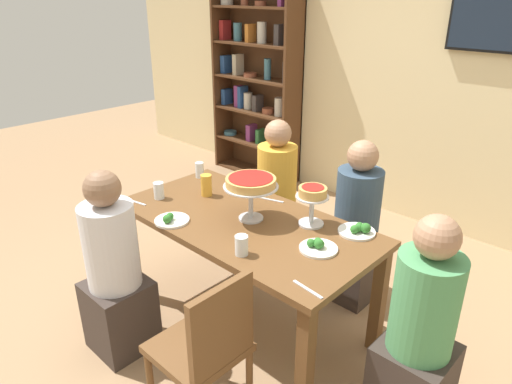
{
  "coord_description": "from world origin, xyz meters",
  "views": [
    {
      "loc": [
        1.75,
        -1.75,
        2.01
      ],
      "look_at": [
        0.0,
        0.1,
        0.89
      ],
      "focal_mm": 32.35,
      "sensor_mm": 36.0,
      "label": 1
    }
  ],
  "objects": [
    {
      "name": "water_glass_clear_near",
      "position": [
        -0.63,
        -0.17,
        0.8
      ],
      "size": [
        0.07,
        0.07,
        0.11
      ],
      "primitive_type": "cylinder",
      "color": "white",
      "rests_on": "dining_table"
    },
    {
      "name": "deep_dish_pizza_stand",
      "position": [
        0.02,
        0.03,
        0.96
      ],
      "size": [
        0.33,
        0.33,
        0.27
      ],
      "color": "silver",
      "rests_on": "dining_table"
    },
    {
      "name": "cutlery_fork_near",
      "position": [
        0.71,
        -0.3,
        0.74
      ],
      "size": [
        0.18,
        0.04,
        0.0
      ],
      "primitive_type": "cube",
      "rotation": [
        0.0,
        0.0,
        -0.11
      ],
      "color": "silver",
      "rests_on": "dining_table"
    },
    {
      "name": "chair_near_right",
      "position": [
        0.43,
        -0.69,
        0.49
      ],
      "size": [
        0.4,
        0.4,
        0.87
      ],
      "rotation": [
        0.0,
        0.0,
        1.57
      ],
      "color": "brown",
      "rests_on": "ground_plane"
    },
    {
      "name": "personal_pizza_stand",
      "position": [
        0.33,
        0.23,
        0.92
      ],
      "size": [
        0.2,
        0.2,
        0.24
      ],
      "color": "silver",
      "rests_on": "dining_table"
    },
    {
      "name": "water_glass_clear_spare",
      "position": [
        -0.72,
        0.26,
        0.8
      ],
      "size": [
        0.06,
        0.06,
        0.11
      ],
      "primitive_type": "cylinder",
      "color": "white",
      "rests_on": "dining_table"
    },
    {
      "name": "ground_plane",
      "position": [
        0.0,
        0.0,
        0.0
      ],
      "size": [
        12.0,
        12.0,
        0.0
      ],
      "primitive_type": "plane",
      "color": "#9E7A56"
    },
    {
      "name": "salad_plate_near_diner",
      "position": [
        0.53,
        0.02,
        0.76
      ],
      "size": [
        0.21,
        0.21,
        0.07
      ],
      "color": "white",
      "rests_on": "dining_table"
    },
    {
      "name": "diner_near_left",
      "position": [
        -0.37,
        -0.69,
        0.49
      ],
      "size": [
        0.34,
        0.34,
        1.15
      ],
      "rotation": [
        0.0,
        0.0,
        1.57
      ],
      "color": "#382D28",
      "rests_on": "ground_plane"
    },
    {
      "name": "bookshelf",
      "position": [
        -1.8,
        2.01,
        1.11
      ],
      "size": [
        1.1,
        0.3,
        2.21
      ],
      "color": "#4C2D19",
      "rests_on": "ground_plane"
    },
    {
      "name": "cutlery_knife_near",
      "position": [
        -0.69,
        -0.32,
        0.74
      ],
      "size": [
        0.18,
        0.05,
        0.0
      ],
      "primitive_type": "cube",
      "rotation": [
        0.0,
        0.0,
        0.2
      ],
      "color": "silver",
      "rests_on": "dining_table"
    },
    {
      "name": "dining_table",
      "position": [
        0.0,
        0.0,
        0.64
      ],
      "size": [
        1.62,
        0.82,
        0.74
      ],
      "color": "brown",
      "rests_on": "ground_plane"
    },
    {
      "name": "rear_partition",
      "position": [
        0.0,
        2.2,
        1.4
      ],
      "size": [
        8.0,
        0.12,
        2.8
      ],
      "primitive_type": "cube",
      "color": "beige",
      "rests_on": "ground_plane"
    },
    {
      "name": "water_glass_clear_far",
      "position": [
        0.27,
        -0.29,
        0.79
      ],
      "size": [
        0.07,
        0.07,
        0.11
      ],
      "primitive_type": "cylinder",
      "color": "white",
      "rests_on": "dining_table"
    },
    {
      "name": "salad_plate_far_diner",
      "position": [
        -0.3,
        -0.32,
        0.76
      ],
      "size": [
        0.21,
        0.21,
        0.07
      ],
      "color": "white",
      "rests_on": "dining_table"
    },
    {
      "name": "cutlery_knife_far",
      "position": [
        -0.07,
        0.32,
        0.74
      ],
      "size": [
        0.18,
        0.07,
        0.0
      ],
      "primitive_type": "cube",
      "rotation": [
        0.0,
        0.0,
        3.44
      ],
      "color": "silver",
      "rests_on": "dining_table"
    },
    {
      "name": "diner_far_left",
      "position": [
        -0.37,
        0.72,
        0.49
      ],
      "size": [
        0.34,
        0.34,
        1.15
      ],
      "rotation": [
        0.0,
        0.0,
        -1.57
      ],
      "color": "#382D28",
      "rests_on": "ground_plane"
    },
    {
      "name": "salad_plate_spare",
      "position": [
        0.59,
        0.32,
        0.76
      ],
      "size": [
        0.21,
        0.21,
        0.07
      ],
      "color": "white",
      "rests_on": "dining_table"
    },
    {
      "name": "diner_far_right",
      "position": [
        0.35,
        0.71,
        0.49
      ],
      "size": [
        0.34,
        0.34,
        1.15
      ],
      "rotation": [
        0.0,
        0.0,
        -1.57
      ],
      "color": "#382D28",
      "rests_on": "ground_plane"
    },
    {
      "name": "diner_head_east",
      "position": [
        1.13,
        0.02,
        0.49
      ],
      "size": [
        0.34,
        0.34,
        1.15
      ],
      "rotation": [
        0.0,
        0.0,
        3.14
      ],
      "color": "#382D28",
      "rests_on": "ground_plane"
    },
    {
      "name": "cutlery_fork_far",
      "position": [
        -0.34,
        0.25,
        0.74
      ],
      "size": [
        0.18,
        0.06,
        0.0
      ],
      "primitive_type": "cube",
      "rotation": [
        0.0,
        0.0,
        2.88
      ],
      "color": "silver",
      "rests_on": "dining_table"
    },
    {
      "name": "beer_glass_amber_tall",
      "position": [
        -0.44,
        0.08,
        0.81
      ],
      "size": [
        0.07,
        0.07,
        0.15
      ],
      "primitive_type": "cylinder",
      "color": "gold",
      "rests_on": "dining_table"
    }
  ]
}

